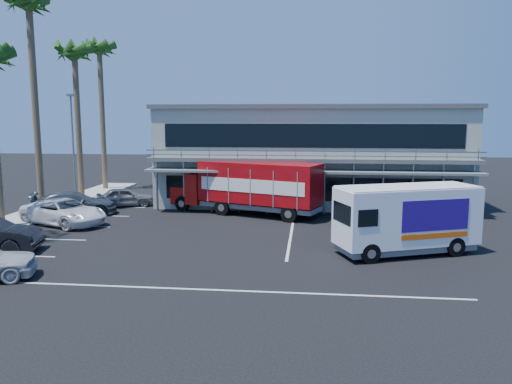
# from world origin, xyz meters

# --- Properties ---
(ground) EXTENTS (120.00, 120.00, 0.00)m
(ground) POSITION_xyz_m (0.00, 0.00, 0.00)
(ground) COLOR black
(ground) RESTS_ON ground
(building) EXTENTS (22.40, 12.00, 7.30)m
(building) POSITION_xyz_m (3.00, 14.94, 3.66)
(building) COLOR #9EA295
(building) RESTS_ON ground
(curb_strip) EXTENTS (3.00, 32.00, 0.16)m
(curb_strip) POSITION_xyz_m (-15.00, 6.00, 0.08)
(curb_strip) COLOR #A5A399
(curb_strip) RESTS_ON ground
(palm_d) EXTENTS (2.80, 2.80, 14.75)m
(palm_d) POSITION_xyz_m (-15.20, 8.00, 12.80)
(palm_d) COLOR brown
(palm_d) RESTS_ON ground
(palm_e) EXTENTS (2.80, 2.80, 12.25)m
(palm_e) POSITION_xyz_m (-14.70, 13.00, 10.57)
(palm_e) COLOR brown
(palm_e) RESTS_ON ground
(palm_f) EXTENTS (2.80, 2.80, 13.25)m
(palm_f) POSITION_xyz_m (-15.10, 18.50, 11.47)
(palm_f) COLOR brown
(palm_f) RESTS_ON ground
(light_pole_far) EXTENTS (0.50, 0.25, 8.09)m
(light_pole_far) POSITION_xyz_m (-14.20, 11.00, 4.50)
(light_pole_far) COLOR gray
(light_pole_far) RESTS_ON ground
(red_truck) EXTENTS (10.62, 6.05, 3.52)m
(red_truck) POSITION_xyz_m (-0.96, 8.76, 1.94)
(red_truck) COLOR #AA110D
(red_truck) RESTS_ON ground
(white_van) EXTENTS (7.04, 4.53, 3.25)m
(white_van) POSITION_xyz_m (7.56, -0.04, 1.72)
(white_van) COLOR white
(white_van) RESTS_ON ground
(parked_car_c) EXTENTS (6.15, 4.58, 1.55)m
(parked_car_c) POSITION_xyz_m (-11.76, 4.40, 0.78)
(parked_car_c) COLOR white
(parked_car_c) RESTS_ON ground
(parked_car_d) EXTENTS (5.82, 3.90, 1.57)m
(parked_car_d) POSITION_xyz_m (-12.50, 7.27, 0.78)
(parked_car_d) COLOR #333A44
(parked_car_d) RESTS_ON ground
(parked_car_e) EXTENTS (4.37, 3.01, 1.38)m
(parked_car_e) POSITION_xyz_m (-10.36, 10.80, 0.69)
(parked_car_e) COLOR slate
(parked_car_e) RESTS_ON ground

